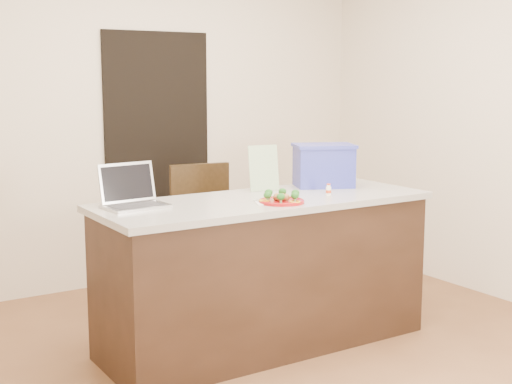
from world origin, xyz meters
TOP-DOWN VIEW (x-y plane):
  - ground at (0.00, 0.00)m, footprint 4.00×4.00m
  - room_shell at (0.00, 0.00)m, footprint 4.00×4.00m
  - doorway at (0.10, 1.98)m, footprint 0.90×0.02m
  - island at (0.00, 0.25)m, footprint 2.06×0.76m
  - plate at (-0.00, 0.06)m, footprint 0.27×0.27m
  - meatballs at (-0.01, 0.06)m, footprint 0.10×0.11m
  - broccoli at (-0.00, 0.06)m, footprint 0.23×0.21m
  - pepper_rings at (-0.00, 0.06)m, footprint 0.24×0.23m
  - napkin at (-0.06, 0.10)m, footprint 0.20×0.20m
  - fork at (-0.08, 0.12)m, footprint 0.08×0.16m
  - knife at (-0.03, 0.09)m, footprint 0.03×0.18m
  - yogurt_bottle at (0.40, 0.13)m, footprint 0.03×0.03m
  - laptop at (-0.78, 0.43)m, footprint 0.36×0.30m
  - leaflet at (0.16, 0.50)m, footprint 0.21×0.07m
  - blue_box at (0.59, 0.43)m, footprint 0.47×0.41m
  - chair at (0.10, 1.16)m, footprint 0.50×0.50m

SIDE VIEW (x-z plane):
  - ground at x=0.00m, z-range 0.00..0.00m
  - island at x=0.00m, z-range 0.00..0.92m
  - chair at x=0.10m, z-range 0.07..1.09m
  - napkin at x=-0.06m, z-range 0.92..0.93m
  - fork at x=-0.08m, z-range 0.93..0.93m
  - knife at x=-0.03m, z-range 0.93..0.93m
  - plate at x=0.00m, z-range 0.92..0.94m
  - pepper_rings at x=0.00m, z-range 0.94..0.94m
  - yogurt_bottle at x=0.40m, z-range 0.91..0.99m
  - meatballs at x=-0.01m, z-range 0.94..0.97m
  - broccoli at x=0.00m, z-range 0.95..0.99m
  - laptop at x=-0.78m, z-range 0.86..1.10m
  - doorway at x=0.10m, z-range 0.00..2.00m
  - blue_box at x=0.59m, z-range 0.92..1.20m
  - leaflet at x=0.16m, z-range 0.92..1.21m
  - room_shell at x=0.00m, z-range -0.38..3.62m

